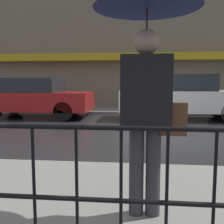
{
  "coord_description": "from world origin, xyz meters",
  "views": [
    {
      "loc": [
        -0.36,
        -7.51,
        1.38
      ],
      "look_at": [
        -0.9,
        -2.17,
        0.77
      ],
      "focal_mm": 42.0,
      "sensor_mm": 36.0,
      "label": 1
    }
  ],
  "objects": [
    {
      "name": "railing_foreground",
      "position": [
        -0.0,
        -5.76,
        0.73
      ],
      "size": [
        12.0,
        0.04,
        0.96
      ],
      "color": "black",
      "rests_on": "sidewalk_near"
    },
    {
      "name": "building_storefront",
      "position": [
        0.0,
        5.69,
        3.08
      ],
      "size": [
        28.0,
        0.85,
        6.21
      ],
      "color": "#706656",
      "rests_on": "ground_plane"
    },
    {
      "name": "ground_plane",
      "position": [
        0.0,
        0.0,
        0.0
      ],
      "size": [
        80.0,
        80.0,
        0.0
      ],
      "primitive_type": "plane",
      "color": "#262628"
    },
    {
      "name": "car_white",
      "position": [
        1.26,
        2.42,
        0.85
      ],
      "size": [
        4.72,
        1.72,
        1.67
      ],
      "color": "silver",
      "rests_on": "ground_plane"
    },
    {
      "name": "pedestrian",
      "position": [
        -0.29,
        -5.11,
        1.74
      ],
      "size": [
        0.96,
        0.96,
        2.12
      ],
      "color": "#333338",
      "rests_on": "sidewalk_near"
    },
    {
      "name": "sidewalk_near",
      "position": [
        0.0,
        -4.77,
        0.06
      ],
      "size": [
        28.0,
        2.47,
        0.13
      ],
      "color": "gray",
      "rests_on": "ground_plane"
    },
    {
      "name": "sidewalk_far",
      "position": [
        0.0,
        4.55,
        0.06
      ],
      "size": [
        28.0,
        2.03,
        0.13
      ],
      "color": "gray",
      "rests_on": "ground_plane"
    },
    {
      "name": "lane_marking",
      "position": [
        0.0,
        0.0,
        0.0
      ],
      "size": [
        25.2,
        0.12,
        0.01
      ],
      "color": "gold",
      "rests_on": "ground_plane"
    },
    {
      "name": "car_red",
      "position": [
        -4.41,
        2.42,
        0.79
      ],
      "size": [
        4.31,
        1.94,
        1.54
      ],
      "color": "maroon",
      "rests_on": "ground_plane"
    }
  ]
}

